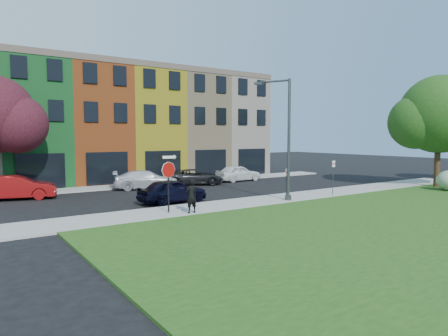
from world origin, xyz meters
TOP-DOWN VIEW (x-y plane):
  - ground at (0.00, 0.00)m, footprint 120.00×120.00m
  - sidewalk_near at (2.00, 3.00)m, footprint 40.00×3.00m
  - sidewalk_far at (-3.00, 15.00)m, footprint 40.00×2.40m
  - rowhouse_block at (-2.50, 21.18)m, footprint 30.00×10.12m
  - stop_sign at (-6.26, 2.64)m, footprint 1.04×0.26m
  - man at (-5.34, 1.90)m, footprint 0.70×0.50m
  - sedan_near at (-4.34, 5.95)m, footprint 2.30×4.54m
  - parked_car_red at (-12.09, 12.66)m, footprint 3.85×5.53m
  - parked_car_silver at (-3.09, 12.77)m, footprint 5.21×6.29m
  - parked_car_dark at (1.37, 13.04)m, footprint 5.69×6.39m
  - parked_car_white at (6.02, 13.16)m, footprint 1.87×4.36m
  - street_lamp at (1.64, 2.34)m, footprint 1.27×2.43m
  - parking_sign_a at (1.73, 2.29)m, footprint 0.31×0.14m
  - parking_sign_b at (5.66, 1.95)m, footprint 0.32×0.09m
  - tree_park_a at (16.24, 0.49)m, footprint 7.28×6.37m

SIDE VIEW (x-z plane):
  - ground at x=0.00m, z-range 0.00..0.00m
  - sidewalk_near at x=2.00m, z-range 0.00..0.12m
  - sidewalk_far at x=-3.00m, z-range 0.00..0.12m
  - parked_car_dark at x=1.37m, z-range 0.00..1.33m
  - parked_car_silver at x=-3.09m, z-range 0.00..1.45m
  - parked_car_white at x=6.02m, z-range 0.00..1.47m
  - sedan_near at x=-4.34m, z-range 0.00..1.47m
  - parked_car_red at x=-12.09m, z-range 0.00..1.57m
  - man at x=-5.34m, z-range 0.12..1.91m
  - parking_sign_a at x=1.73m, z-range 0.38..2.39m
  - parking_sign_b at x=5.66m, z-range 0.40..2.86m
  - stop_sign at x=-6.26m, z-range 0.77..3.83m
  - street_lamp at x=1.64m, z-range 0.15..7.62m
  - rowhouse_block at x=-2.50m, z-range -0.01..9.99m
  - tree_park_a at x=16.24m, z-range 1.27..9.99m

